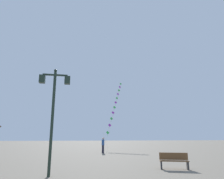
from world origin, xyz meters
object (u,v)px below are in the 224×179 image
(kite_train, at_px, (115,105))
(kite_flyer, at_px, (103,145))
(twin_lantern_lamp_post, at_px, (54,100))
(park_bench, at_px, (174,161))

(kite_train, relative_size, kite_flyer, 9.88)
(twin_lantern_lamp_post, xyz_separation_m, kite_train, (7.86, 23.17, 3.48))
(kite_flyer, bearing_deg, park_bench, -150.08)
(twin_lantern_lamp_post, bearing_deg, kite_train, 71.26)
(twin_lantern_lamp_post, distance_m, kite_train, 24.71)
(kite_flyer, height_order, park_bench, kite_flyer)
(twin_lantern_lamp_post, xyz_separation_m, park_bench, (6.75, 0.99, -3.13))
(kite_train, distance_m, kite_flyer, 12.23)
(twin_lantern_lamp_post, relative_size, kite_flyer, 3.03)
(twin_lantern_lamp_post, distance_m, kite_flyer, 14.15)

